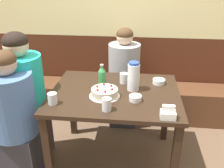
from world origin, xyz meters
TOP-DOWN VIEW (x-y plane):
  - ground_plane at (0.00, 0.00)m, footprint 12.00×12.00m
  - back_wall at (0.00, 1.05)m, footprint 4.80×0.04m
  - bench_seat at (0.00, 0.83)m, footprint 2.55×0.38m
  - dining_table at (0.00, 0.00)m, footprint 1.12×0.89m
  - birthday_cake at (-0.08, -0.09)m, footprint 0.26×0.26m
  - water_pitcher at (0.16, 0.06)m, footprint 0.11×0.11m
  - soju_bottle at (-0.13, 0.12)m, footprint 0.07×0.07m
  - napkin_holder at (0.42, -0.38)m, footprint 0.11×0.08m
  - bowl_soup_white at (0.18, -0.14)m, footprint 0.10×0.10m
  - bowl_rice_small at (0.39, 0.22)m, footprint 0.11×0.11m
  - glass_water_tall at (-0.47, -0.26)m, footprint 0.07×0.07m
  - glass_tumbler_short at (0.06, 0.19)m, footprint 0.08×0.08m
  - glass_shot_small at (-0.03, -0.32)m, footprint 0.07×0.07m
  - person_teal_shirt at (-0.82, -0.27)m, footprint 0.39×0.39m
  - person_pale_blue_shirt at (0.03, 0.70)m, footprint 0.35×0.35m
  - person_grey_tee at (-0.82, -0.04)m, footprint 0.38×0.38m

SIDE VIEW (x-z plane):
  - ground_plane at x=0.00m, z-range 0.00..0.00m
  - bench_seat at x=0.00m, z-range 0.00..0.42m
  - person_pale_blue_shirt at x=0.03m, z-range -0.02..1.14m
  - person_teal_shirt at x=-0.82m, z-range 0.00..1.18m
  - person_grey_tee at x=-0.82m, z-range 0.00..1.27m
  - dining_table at x=0.00m, z-range 0.27..1.02m
  - bowl_rice_small at x=0.39m, z-range 0.75..0.79m
  - bowl_soup_white at x=0.18m, z-range 0.75..0.79m
  - birthday_cake at x=-0.08m, z-range 0.74..0.83m
  - napkin_holder at x=0.42m, z-range 0.73..0.84m
  - glass_water_tall at x=-0.47m, z-range 0.75..0.84m
  - glass_tumbler_short at x=0.06m, z-range 0.75..0.84m
  - glass_shot_small at x=-0.03m, z-range 0.75..0.85m
  - soju_bottle at x=-0.13m, z-range 0.74..0.95m
  - water_pitcher at x=0.16m, z-range 0.75..1.00m
  - back_wall at x=0.00m, z-range 0.00..2.50m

